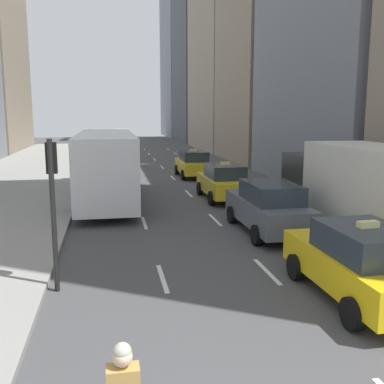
# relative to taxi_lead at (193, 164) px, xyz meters

# --- Properties ---
(sidewalk_left) EXTENTS (8.00, 66.00, 0.15)m
(sidewalk_left) POSITION_rel_taxi_lead_xyz_m (-11.00, 0.84, -0.81)
(sidewalk_left) COLOR gray
(sidewalk_left) RESTS_ON ground
(lane_markings) EXTENTS (5.72, 56.00, 0.01)m
(lane_markings) POSITION_rel_taxi_lead_xyz_m (-1.40, -3.16, -0.87)
(lane_markings) COLOR white
(lane_markings) RESTS_ON ground
(building_row_right) EXTENTS (6.00, 88.17, 36.01)m
(building_row_right) POSITION_rel_taxi_lead_xyz_m (8.00, 19.81, 13.91)
(building_row_right) COLOR gray
(building_row_right) RESTS_ON ground
(taxi_lead) EXTENTS (2.02, 4.40, 1.87)m
(taxi_lead) POSITION_rel_taxi_lead_xyz_m (0.00, 0.00, 0.00)
(taxi_lead) COLOR yellow
(taxi_lead) RESTS_ON ground
(taxi_second) EXTENTS (2.02, 4.40, 1.87)m
(taxi_second) POSITION_rel_taxi_lead_xyz_m (0.00, -20.28, 0.00)
(taxi_second) COLOR yellow
(taxi_second) RESTS_ON ground
(taxi_third) EXTENTS (2.02, 4.40, 1.87)m
(taxi_third) POSITION_rel_taxi_lead_xyz_m (0.00, -8.04, 0.00)
(taxi_third) COLOR yellow
(taxi_third) RESTS_ON ground
(sedan_black_near) EXTENTS (2.02, 4.81, 1.81)m
(sedan_black_near) POSITION_rel_taxi_lead_xyz_m (0.00, -14.35, 0.04)
(sedan_black_near) COLOR #565B66
(sedan_black_near) RESTS_ON ground
(city_bus) EXTENTS (2.80, 11.61, 3.25)m
(city_bus) POSITION_rel_taxi_lead_xyz_m (-5.61, -6.85, 0.91)
(city_bus) COLOR silver
(city_bus) RESTS_ON ground
(box_truck) EXTENTS (2.58, 8.40, 3.15)m
(box_truck) POSITION_rel_taxi_lead_xyz_m (2.80, -15.50, 0.83)
(box_truck) COLOR #262628
(box_truck) RESTS_ON ground
(traffic_light_pole) EXTENTS (0.24, 0.42, 3.60)m
(traffic_light_pole) POSITION_rel_taxi_lead_xyz_m (-6.75, -18.43, 1.53)
(traffic_light_pole) COLOR black
(traffic_light_pole) RESTS_ON ground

